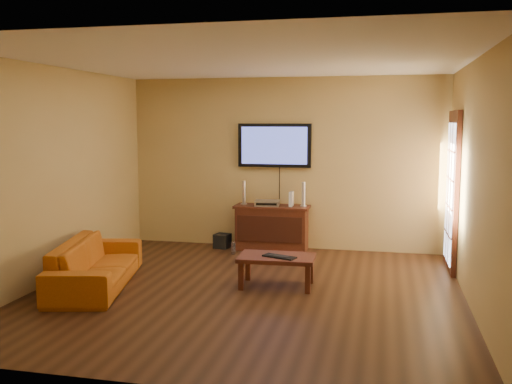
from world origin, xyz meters
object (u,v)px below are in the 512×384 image
(bottle, at_px, (233,248))
(av_receiver, at_px, (267,203))
(speaker_left, at_px, (244,194))
(game_console, at_px, (291,199))
(coffee_table, at_px, (277,260))
(media_console, at_px, (272,227))
(keyboard, at_px, (279,257))
(subwoofer, at_px, (222,241))
(sofa, at_px, (96,256))
(speaker_right, at_px, (303,195))
(television, at_px, (274,145))

(bottle, bearing_deg, av_receiver, 41.11)
(speaker_left, relative_size, game_console, 1.64)
(coffee_table, distance_m, bottle, 1.83)
(media_console, xyz_separation_m, coffee_table, (0.45, -1.97, -0.02))
(media_console, bearing_deg, keyboard, -76.36)
(subwoofer, relative_size, bottle, 1.12)
(sofa, bearing_deg, speaker_right, -55.21)
(game_console, height_order, bottle, game_console)
(speaker_left, relative_size, subwoofer, 1.66)
(media_console, relative_size, bottle, 5.80)
(av_receiver, height_order, subwoofer, av_receiver)
(television, bearing_deg, game_console, -31.92)
(media_console, bearing_deg, speaker_right, 3.37)
(television, distance_m, sofa, 3.38)
(bottle, relative_size, keyboard, 0.46)
(game_console, bearing_deg, sofa, -126.93)
(keyboard, bearing_deg, game_console, 95.29)
(sofa, relative_size, subwoofer, 8.57)
(coffee_table, bearing_deg, speaker_left, 114.52)
(game_console, bearing_deg, bottle, -150.25)
(speaker_right, height_order, av_receiver, speaker_right)
(media_console, xyz_separation_m, television, (0.00, 0.18, 1.28))
(sofa, bearing_deg, speaker_left, -40.36)
(coffee_table, bearing_deg, bottle, 122.05)
(media_console, bearing_deg, subwoofer, -176.70)
(television, xyz_separation_m, speaker_left, (-0.46, -0.15, -0.76))
(sofa, distance_m, subwoofer, 2.57)
(television, relative_size, bottle, 5.78)
(game_console, relative_size, subwoofer, 1.02)
(television, distance_m, coffee_table, 2.56)
(television, bearing_deg, bottle, -130.30)
(game_console, bearing_deg, speaker_right, 14.12)
(speaker_right, bearing_deg, coffee_table, -91.19)
(game_console, bearing_deg, media_console, -178.43)
(coffee_table, height_order, game_console, game_console)
(speaker_right, bearing_deg, game_console, -168.81)
(coffee_table, bearing_deg, sofa, -167.81)
(sofa, height_order, bottle, sofa)
(speaker_right, distance_m, keyboard, 2.13)
(television, height_order, bottle, television)
(coffee_table, bearing_deg, av_receiver, 105.03)
(speaker_right, bearing_deg, keyboard, -89.85)
(media_console, distance_m, television, 1.29)
(speaker_left, distance_m, av_receiver, 0.42)
(subwoofer, distance_m, bottle, 0.47)
(subwoofer, xyz_separation_m, keyboard, (1.30, -2.00, 0.28))
(coffee_table, xyz_separation_m, subwoofer, (-1.25, 1.92, -0.22))
(television, height_order, keyboard, television)
(media_console, xyz_separation_m, speaker_right, (0.49, 0.03, 0.52))
(media_console, distance_m, subwoofer, 0.84)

